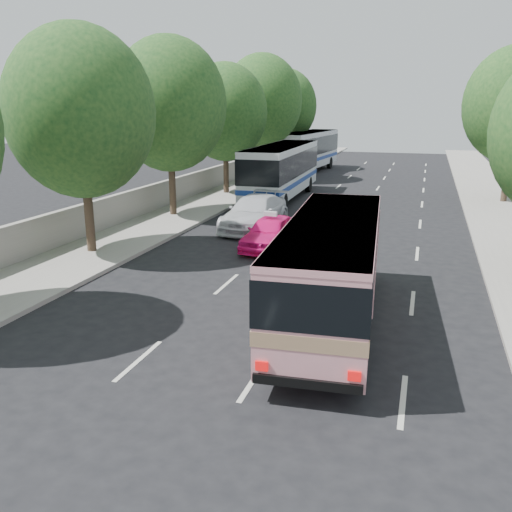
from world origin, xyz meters
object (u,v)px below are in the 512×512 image
at_px(pink_taxi, 271,232).
at_px(tour_coach_rear, 307,148).
at_px(white_pickup, 255,213).
at_px(tour_coach_front, 282,167).
at_px(pink_bus, 332,261).

xyz_separation_m(pink_taxi, tour_coach_rear, (-4.30, 27.05, 1.46)).
bearing_deg(white_pickup, pink_taxi, -60.09).
bearing_deg(pink_taxi, tour_coach_front, 106.46).
bearing_deg(white_pickup, tour_coach_front, 98.56).
distance_m(white_pickup, tour_coach_front, 8.82).
height_order(pink_taxi, tour_coach_front, tour_coach_front).
bearing_deg(pink_bus, tour_coach_front, 104.38).
relative_size(white_pickup, tour_coach_rear, 0.45).
height_order(pink_bus, white_pickup, pink_bus).
xyz_separation_m(pink_bus, tour_coach_front, (-6.54, 19.54, 0.26)).
bearing_deg(pink_bus, white_pickup, 113.19).
distance_m(pink_taxi, white_pickup, 3.88).
xyz_separation_m(pink_taxi, tour_coach_front, (-2.72, 12.12, 1.37)).
distance_m(pink_taxi, tour_coach_front, 12.49).
relative_size(tour_coach_front, tour_coach_rear, 0.95).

